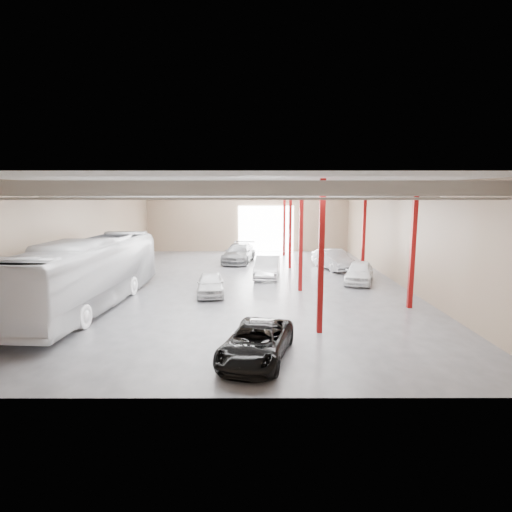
{
  "coord_description": "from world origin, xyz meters",
  "views": [
    {
      "loc": [
        0.85,
        -27.67,
        6.36
      ],
      "look_at": [
        0.89,
        -1.28,
        2.2
      ],
      "focal_mm": 28.0,
      "sensor_mm": 36.0,
      "label": 1
    }
  ],
  "objects_px": {
    "car_row_a": "(210,284)",
    "car_row_b": "(267,267)",
    "black_sedan": "(256,342)",
    "car_row_c": "(239,253)",
    "car_right_near": "(333,259)",
    "car_right_far": "(359,272)",
    "coach_bus": "(88,273)"
  },
  "relations": [
    {
      "from": "car_row_a",
      "to": "car_row_b",
      "type": "xyz_separation_m",
      "value": [
        3.76,
        5.2,
        0.11
      ]
    },
    {
      "from": "black_sedan",
      "to": "car_row_b",
      "type": "distance_m",
      "value": 15.23
    },
    {
      "from": "black_sedan",
      "to": "car_row_a",
      "type": "height_order",
      "value": "car_row_a"
    },
    {
      "from": "black_sedan",
      "to": "car_row_c",
      "type": "xyz_separation_m",
      "value": [
        -1.57,
        22.0,
        0.17
      ]
    },
    {
      "from": "black_sedan",
      "to": "car_row_c",
      "type": "height_order",
      "value": "car_row_c"
    },
    {
      "from": "car_right_near",
      "to": "car_row_a",
      "type": "bearing_deg",
      "value": -154.06
    },
    {
      "from": "black_sedan",
      "to": "car_row_b",
      "type": "xyz_separation_m",
      "value": [
        0.88,
        15.2,
        0.13
      ]
    },
    {
      "from": "car_row_b",
      "to": "car_right_far",
      "type": "height_order",
      "value": "car_row_b"
    },
    {
      "from": "car_right_far",
      "to": "coach_bus",
      "type": "bearing_deg",
      "value": -140.8
    },
    {
      "from": "car_row_b",
      "to": "car_right_far",
      "type": "bearing_deg",
      "value": -9.43
    },
    {
      "from": "car_right_near",
      "to": "car_right_far",
      "type": "relative_size",
      "value": 1.11
    },
    {
      "from": "coach_bus",
      "to": "car_row_b",
      "type": "bearing_deg",
      "value": 41.18
    },
    {
      "from": "black_sedan",
      "to": "car_right_far",
      "type": "height_order",
      "value": "car_right_far"
    },
    {
      "from": "coach_bus",
      "to": "car_row_a",
      "type": "bearing_deg",
      "value": 26.47
    },
    {
      "from": "car_row_b",
      "to": "car_row_c",
      "type": "height_order",
      "value": "car_row_c"
    },
    {
      "from": "coach_bus",
      "to": "car_row_b",
      "type": "xyz_separation_m",
      "value": [
        10.26,
        7.98,
        -1.11
      ]
    },
    {
      "from": "car_row_c",
      "to": "coach_bus",
      "type": "bearing_deg",
      "value": -108.17
    },
    {
      "from": "black_sedan",
      "to": "car_right_far",
      "type": "relative_size",
      "value": 1.08
    },
    {
      "from": "black_sedan",
      "to": "car_right_near",
      "type": "height_order",
      "value": "car_right_near"
    },
    {
      "from": "coach_bus",
      "to": "car_row_c",
      "type": "xyz_separation_m",
      "value": [
        7.82,
        14.78,
        -1.08
      ]
    },
    {
      "from": "black_sedan",
      "to": "car_right_far",
      "type": "bearing_deg",
      "value": 75.21
    },
    {
      "from": "black_sedan",
      "to": "car_row_b",
      "type": "height_order",
      "value": "car_row_b"
    },
    {
      "from": "car_right_near",
      "to": "car_right_far",
      "type": "bearing_deg",
      "value": -96.92
    },
    {
      "from": "black_sedan",
      "to": "car_row_a",
      "type": "relative_size",
      "value": 1.19
    },
    {
      "from": "car_row_a",
      "to": "car_row_c",
      "type": "bearing_deg",
      "value": 77.96
    },
    {
      "from": "car_row_b",
      "to": "car_row_a",
      "type": "bearing_deg",
      "value": -119.7
    },
    {
      "from": "black_sedan",
      "to": "car_row_a",
      "type": "distance_m",
      "value": 10.41
    },
    {
      "from": "car_right_near",
      "to": "car_row_b",
      "type": "bearing_deg",
      "value": -165.59
    },
    {
      "from": "coach_bus",
      "to": "black_sedan",
      "type": "height_order",
      "value": "coach_bus"
    },
    {
      "from": "black_sedan",
      "to": "car_right_near",
      "type": "bearing_deg",
      "value": 84.77
    },
    {
      "from": "coach_bus",
      "to": "car_row_c",
      "type": "distance_m",
      "value": 16.75
    },
    {
      "from": "car_row_b",
      "to": "car_right_far",
      "type": "distance_m",
      "value": 6.79
    }
  ]
}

